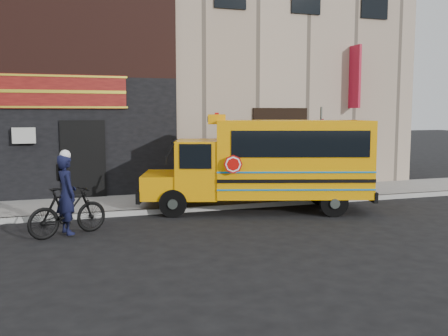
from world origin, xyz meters
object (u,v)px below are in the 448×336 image
Objects in this scene: bicycle at (68,211)px; cyclist at (67,196)px; school_bus at (269,161)px; sign_pole at (321,149)px.

cyclist is at bearing 19.38° from bicycle.
cyclist is (-0.02, 0.02, 0.37)m from bicycle.
school_bus is 6.07m from cyclist.
cyclist is (-8.22, -2.38, -0.78)m from sign_pole.
sign_pole reaches higher than bicycle.
bicycle is (-8.20, -2.40, -1.15)m from sign_pole.
school_bus is 2.55m from sign_pole.
sign_pole is 1.64× the size of cyclist.
cyclist reaches higher than bicycle.
school_bus is 2.28× the size of sign_pole.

